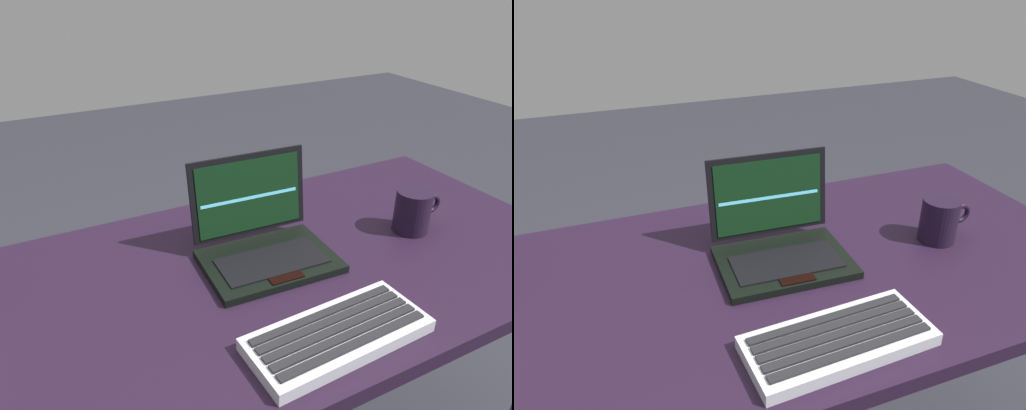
# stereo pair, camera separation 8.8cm
# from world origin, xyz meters

# --- Properties ---
(desk) EXTENTS (1.45, 0.66, 0.75)m
(desk) POSITION_xyz_m (0.00, 0.00, 0.62)
(desk) COLOR black
(desk) RESTS_ON ground
(laptop_front) EXTENTS (0.27, 0.22, 0.20)m
(laptop_front) POSITION_xyz_m (0.06, 0.04, 0.79)
(laptop_front) COLOR black
(laptop_front) RESTS_ON desk
(external_keyboard) EXTENTS (0.31, 0.14, 0.03)m
(external_keyboard) POSITION_xyz_m (0.05, -0.23, 0.76)
(external_keyboard) COLOR #B9BCC2
(external_keyboard) RESTS_ON desk
(coffee_mug) EXTENTS (0.12, 0.08, 0.10)m
(coffee_mug) POSITION_xyz_m (0.41, -0.02, 0.80)
(coffee_mug) COLOR black
(coffee_mug) RESTS_ON desk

